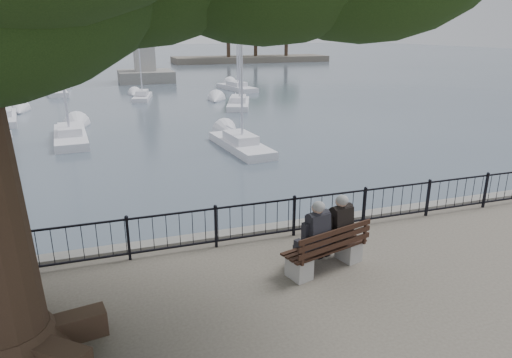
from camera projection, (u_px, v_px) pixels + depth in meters
name	position (u px, v px, depth m)	size (l,w,h in m)	color
harbor	(250.00, 250.00, 11.81)	(260.00, 260.00, 1.20)	slate
railing	(256.00, 220.00, 11.03)	(22.06, 0.06, 1.00)	black
bench	(327.00, 254.00, 9.77)	(2.06, 1.09, 1.04)	gray
person_left	(312.00, 239.00, 9.56)	(0.62, 0.89, 1.65)	black
person_right	(335.00, 231.00, 9.91)	(0.62, 0.89, 1.65)	black
lion_monument	(145.00, 62.00, 54.11)	(6.29, 6.29, 9.20)	slate
sailboat_b	(70.00, 135.00, 25.59)	(2.10, 6.10, 11.74)	silver
sailboat_c	(241.00, 143.00, 23.76)	(2.12, 5.78, 11.54)	silver
sailboat_d	(239.00, 103.00, 37.05)	(3.43, 6.09, 9.83)	silver
sailboat_e	(2.00, 116.00, 30.91)	(2.55, 6.27, 13.03)	silver
sailboat_f	(142.00, 95.00, 40.97)	(2.23, 4.91, 10.47)	silver
sailboat_g	(237.00, 87.00, 47.25)	(2.94, 6.40, 10.47)	silver
sailboat_h	(56.00, 90.00, 44.20)	(2.55, 6.29, 14.42)	silver
far_shore	(254.00, 41.00, 87.33)	(30.00, 8.60, 9.18)	#4F4A42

